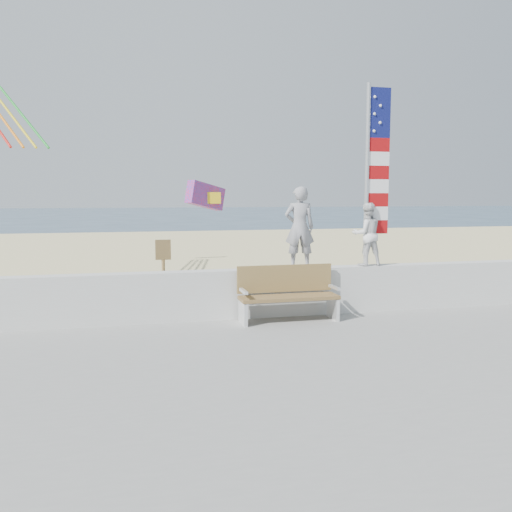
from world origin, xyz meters
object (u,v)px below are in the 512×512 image
object	(u,v)px
adult	(300,227)
flag	(373,167)
bench	(287,293)
child	(367,234)

from	to	relation	value
adult	flag	world-z (taller)	flag
adult	bench	world-z (taller)	adult
child	bench	distance (m)	2.07
bench	flag	size ratio (longest dim) A/B	0.51
child	flag	xyz separation A→B (m)	(0.11, -0.00, 1.30)
bench	flag	distance (m)	2.99
child	bench	size ratio (longest dim) A/B	0.68
adult	child	xyz separation A→B (m)	(1.38, 0.00, -0.15)
child	flag	distance (m)	1.30
flag	child	bearing A→B (deg)	179.85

